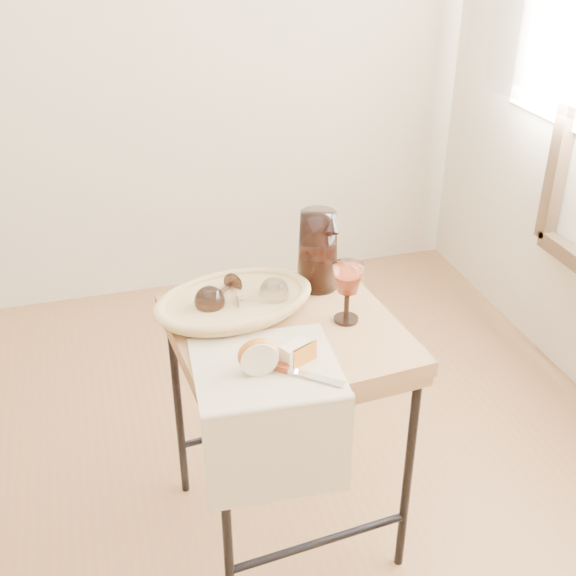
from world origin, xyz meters
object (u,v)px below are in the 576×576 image
object	(u,v)px
wine_goblet	(347,293)
table_knife	(296,371)
side_table	(286,433)
goblet_lying_b	(257,295)
bread_basket	(234,304)
goblet_lying_a	(220,293)
tea_towel	(266,367)
apple_half	(257,355)
pitcher	(318,250)

from	to	relation	value
wine_goblet	table_knife	world-z (taller)	wine_goblet
side_table	goblet_lying_b	xyz separation A→B (m)	(-0.05, 0.08, 0.40)
goblet_lying_b	wine_goblet	size ratio (longest dim) A/B	0.80
bread_basket	wine_goblet	bearing A→B (deg)	-36.49
bread_basket	goblet_lying_a	bearing A→B (deg)	141.63
wine_goblet	table_knife	distance (m)	0.28
wine_goblet	table_knife	xyz separation A→B (m)	(-0.19, -0.19, -0.07)
side_table	bread_basket	distance (m)	0.40
bread_basket	wine_goblet	size ratio (longest dim) A/B	2.32
tea_towel	goblet_lying_b	distance (m)	0.25
bread_basket	apple_half	distance (m)	0.28
bread_basket	tea_towel	bearing A→B (deg)	-98.54
pitcher	table_knife	world-z (taller)	pitcher
goblet_lying_a	table_knife	size ratio (longest dim) A/B	0.61
side_table	pitcher	distance (m)	0.51
pitcher	apple_half	distance (m)	0.43
side_table	goblet_lying_a	world-z (taller)	goblet_lying_a
pitcher	wine_goblet	world-z (taller)	pitcher
goblet_lying_a	goblet_lying_b	distance (m)	0.10
side_table	wine_goblet	world-z (taller)	wine_goblet
side_table	pitcher	world-z (taller)	pitcher
wine_goblet	apple_half	distance (m)	0.31
bread_basket	pitcher	size ratio (longest dim) A/B	1.44
side_table	wine_goblet	size ratio (longest dim) A/B	4.34
goblet_lying_a	wine_goblet	distance (m)	0.33
goblet_lying_b	table_knife	xyz separation A→B (m)	(0.02, -0.29, -0.04)
bread_basket	wine_goblet	world-z (taller)	wine_goblet
bread_basket	goblet_lying_a	size ratio (longest dim) A/B	2.95
pitcher	apple_half	bearing A→B (deg)	-102.58
goblet_lying_a	wine_goblet	world-z (taller)	wine_goblet
apple_half	table_knife	bearing A→B (deg)	-22.97
side_table	tea_towel	distance (m)	0.40
tea_towel	pitcher	bearing A→B (deg)	58.99
pitcher	bread_basket	bearing A→B (deg)	-140.21
pitcher	wine_goblet	distance (m)	0.19
goblet_lying_a	table_knife	distance (m)	0.35
side_table	pitcher	size ratio (longest dim) A/B	2.70
side_table	wine_goblet	distance (m)	0.46
wine_goblet	apple_half	bearing A→B (deg)	-150.19
tea_towel	table_knife	world-z (taller)	table_knife
pitcher	table_knife	bearing A→B (deg)	-90.84
pitcher	apple_half	xyz separation A→B (m)	(-0.25, -0.35, -0.06)
tea_towel	goblet_lying_b	world-z (taller)	goblet_lying_b
goblet_lying_b	tea_towel	bearing A→B (deg)	-104.36
side_table	goblet_lying_b	world-z (taller)	goblet_lying_b
side_table	apple_half	world-z (taller)	apple_half
goblet_lying_a	goblet_lying_b	size ratio (longest dim) A/B	0.98
tea_towel	pitcher	world-z (taller)	pitcher
bread_basket	pitcher	xyz separation A→B (m)	(0.25, 0.07, 0.09)
side_table	tea_towel	xyz separation A→B (m)	(-0.09, -0.16, 0.35)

